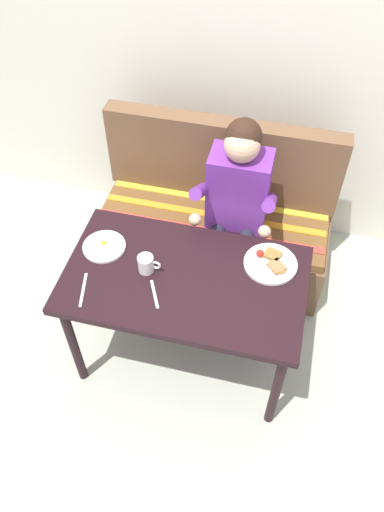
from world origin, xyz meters
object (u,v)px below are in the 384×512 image
Objects in this scene: coffee_mug at (146,263)px; table at (185,287)px; knife at (83,290)px; plate_eggs at (104,246)px; fork at (155,294)px; person at (236,200)px; plate_breakfast at (271,263)px; couch at (215,225)px.

table is at bearing -0.99° from coffee_mug.
plate_eggs is at bearing 76.19° from knife.
fork is at bearing -129.86° from table.
person is 6.06× the size of knife.
fork is 0.35m from knife.
fork is (0.34, -0.23, -0.01)m from plate_eggs.
knife is at bearing -157.01° from table.
person is (0.15, 0.59, 0.09)m from table.
fork reaches higher than table.
fork is 0.85× the size of knife.
table is 0.61m from person.
person is at bearing 121.82° from plate_breakfast.
person is 10.27× the size of coffee_mug.
table is at bearing -11.21° from plate_eggs.
plate_breakfast is at bearing 5.00° from fork.
coffee_mug is (-0.19, -0.76, 0.45)m from couch.
person reaches higher than plate_eggs.
plate_eggs is 0.28m from knife.
plate_breakfast is 1.58× the size of fork.
knife is (-0.86, -0.37, -0.01)m from plate_breakfast.
plate_eggs reaches higher than table.
table is 4.46× the size of plate_breakfast.
couch is 0.91m from plate_eggs.
fork and knife have the same top height.
plate_eggs reaches higher than fork.
person reaches higher than coffee_mug.
plate_breakfast is at bearing -58.18° from person.
couch is 0.82m from plate_breakfast.
plate_breakfast is (0.25, -0.41, 0.00)m from person.
couch is at bearing 51.50° from knife.
coffee_mug is at bearing -18.51° from plate_eggs.
plate_breakfast is 1.34× the size of knife.
couch is 1.14m from knife.
plate_breakfast is 0.62m from coffee_mug.
fork is at bearing -97.23° from couch.
person is 7.13× the size of fork.
couch is 0.47m from person.
couch is at bearing 56.16° from plate_eggs.
plate_eggs is 1.31× the size of fork.
knife is at bearing -156.45° from plate_breakfast.
knife is at bearing -90.78° from plate_eggs.
knife is at bearing -115.46° from couch.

